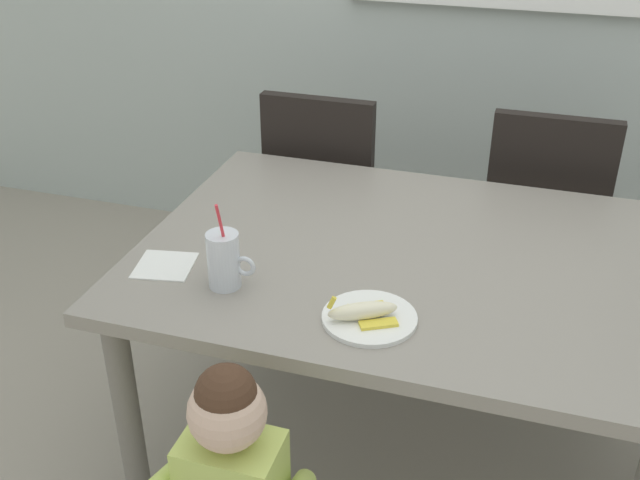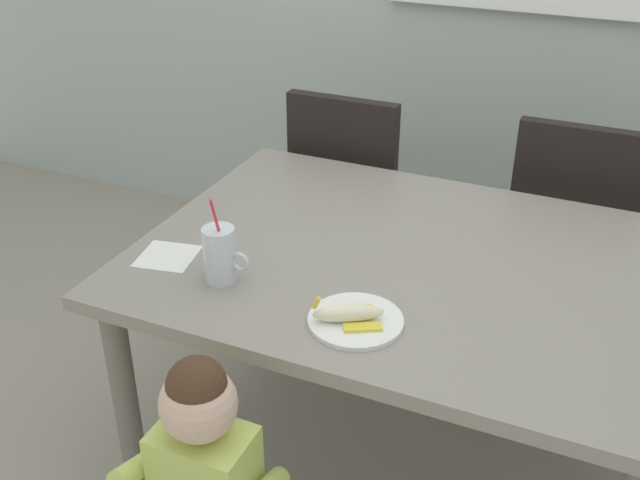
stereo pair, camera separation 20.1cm
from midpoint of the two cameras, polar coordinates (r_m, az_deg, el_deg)
The scene contains 9 objects.
ground_plane at distance 2.54m, azimuth 8.00°, elevation -16.30°, with size 24.00×24.00×0.00m, color #9E9384.
dining_table at distance 2.12m, azimuth 9.22°, elevation -3.42°, with size 1.46×1.09×0.76m.
dining_chair_left at distance 2.93m, azimuth 4.45°, elevation 3.57°, with size 0.44×0.45×0.96m.
dining_chair_right at distance 2.84m, azimuth 20.56°, elevation 0.86°, with size 0.44×0.45×0.96m.
toddler_standing at distance 1.76m, azimuth -5.40°, elevation -17.34°, with size 0.33×0.24×0.84m.
milk_cup at distance 1.92m, azimuth -4.66°, elevation -1.42°, with size 0.13×0.08×0.25m.
snack_plate at distance 1.79m, azimuth 5.97°, elevation -6.24°, with size 0.23×0.23×0.01m, color white.
peeled_banana at distance 1.77m, azimuth 5.51°, elevation -5.72°, with size 0.18×0.14×0.07m.
paper_napkin at distance 2.07m, azimuth -8.87°, elevation -1.33°, with size 0.15×0.15×0.00m, color white.
Camera 2 is at (0.50, -1.72, 1.79)m, focal length 41.94 mm.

